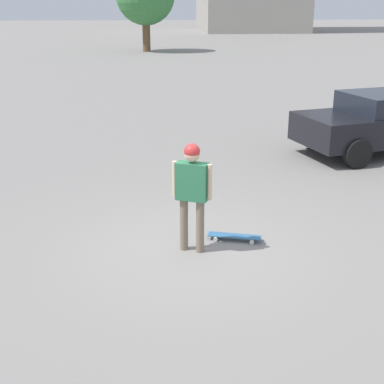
# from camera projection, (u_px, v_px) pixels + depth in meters

# --- Properties ---
(ground_plane) EXTENTS (220.00, 220.00, 0.00)m
(ground_plane) POSITION_uv_depth(u_px,v_px,m) (192.00, 250.00, 8.26)
(ground_plane) COLOR gray
(person) EXTENTS (0.37, 0.57, 1.70)m
(person) POSITION_uv_depth(u_px,v_px,m) (192.00, 185.00, 7.90)
(person) COLOR #7A6B56
(person) RESTS_ON ground_plane
(skateboard) EXTENTS (0.42, 0.87, 0.08)m
(skateboard) POSITION_uv_depth(u_px,v_px,m) (234.00, 236.00, 8.58)
(skateboard) COLOR #336693
(skateboard) RESTS_ON ground_plane
(car_parked_near) EXTENTS (2.84, 4.40, 1.52)m
(car_parked_near) POSITION_uv_depth(u_px,v_px,m) (380.00, 122.00, 13.30)
(car_parked_near) COLOR black
(car_parked_near) RESTS_ON ground_plane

